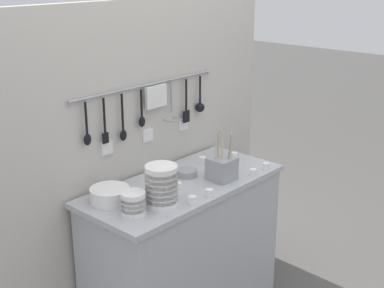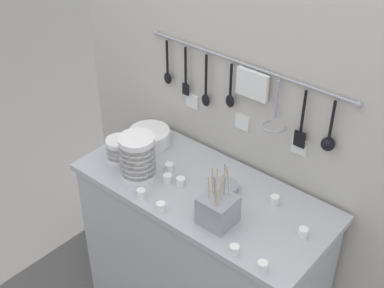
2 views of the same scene
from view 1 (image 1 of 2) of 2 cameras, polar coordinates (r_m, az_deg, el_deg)
counter at (r=3.05m, az=-0.88°, el=-11.79°), size 1.15×0.52×0.88m
back_wall at (r=3.03m, az=-4.97°, el=-2.16°), size 1.95×0.11×1.82m
bowl_stack_back_corner at (r=2.56m, az=-3.28°, el=-4.47°), size 0.16×0.16×0.20m
bowl_stack_nested_right at (r=2.50m, az=-6.29°, el=-6.29°), size 0.12×0.12×0.11m
plate_stack at (r=2.65m, az=-8.74°, el=-5.39°), size 0.20×0.20×0.07m
steel_mixing_bowl at (r=2.93m, az=-0.52°, el=-3.10°), size 0.11×0.11×0.04m
cutlery_caddy at (r=2.87m, az=3.19°, el=-2.59°), size 0.13×0.13×0.28m
cup_centre at (r=2.95m, az=6.53°, el=-3.04°), size 0.04×0.04×0.04m
cup_beside_plates at (r=2.70m, az=-2.04°, el=-5.01°), size 0.04×0.04×0.04m
cup_edge_near at (r=2.75m, az=-1.52°, el=-4.54°), size 0.04×0.04×0.04m
cup_back_left at (r=2.71m, az=-3.76°, el=-4.94°), size 0.04×0.04×0.04m
cup_front_left at (r=2.68m, az=1.88°, el=-5.24°), size 0.04×0.04×0.04m
cup_by_caddy at (r=3.04m, az=7.89°, el=-2.38°), size 0.04×0.04×0.04m
cup_edge_far at (r=2.60m, az=0.03°, el=-5.99°), size 0.04×0.04×0.04m
cup_back_right at (r=3.11m, az=1.12°, el=-1.73°), size 0.04×0.04×0.04m
cup_front_right at (r=3.19m, az=4.55°, el=-1.23°), size 0.04×0.04×0.04m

